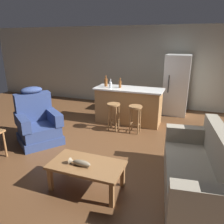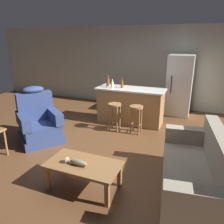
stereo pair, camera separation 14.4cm
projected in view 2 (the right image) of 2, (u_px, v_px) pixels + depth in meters
name	position (u px, v px, depth m)	size (l,w,h in m)	color
ground_plane	(111.00, 142.00, 4.85)	(12.00, 12.00, 0.00)	brown
back_wall	(147.00, 67.00, 7.18)	(12.00, 0.05, 2.60)	#B2B2A3
coffee_table	(83.00, 167.00, 3.27)	(1.10, 0.60, 0.42)	olive
fish_figurine	(76.00, 162.00, 3.20)	(0.34, 0.10, 0.10)	#4C3823
couch	(198.00, 174.00, 3.13)	(1.10, 2.00, 0.94)	#9E937F
recliner_near_lamp	(39.00, 122.00, 4.85)	(1.17, 1.17, 1.20)	navy
kitchen_island	(130.00, 105.00, 5.88)	(1.80, 0.70, 0.95)	#9E7042
bar_stool_left	(115.00, 112.00, 5.40)	(0.32, 0.32, 0.68)	olive
bar_stool_right	(136.00, 114.00, 5.21)	(0.32, 0.32, 0.68)	olive
refrigerator	(179.00, 86.00, 6.41)	(0.70, 0.69, 1.76)	white
bottle_tall_green	(122.00, 84.00, 5.76)	(0.07, 0.07, 0.27)	brown
bottle_short_amber	(108.00, 82.00, 5.95)	(0.09, 0.09, 0.30)	brown
bottle_wine_dark	(112.00, 85.00, 5.73)	(0.07, 0.07, 0.24)	silver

